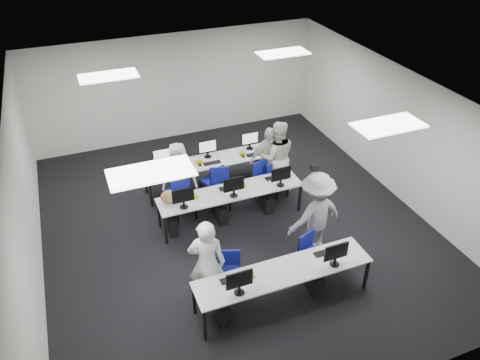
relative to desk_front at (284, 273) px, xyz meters
name	(u,v)px	position (x,y,z in m)	size (l,w,h in m)	color
room	(234,166)	(0.00, 2.40, 0.82)	(9.00, 9.02, 3.00)	black
ceiling_panels	(233,98)	(0.00, 2.40, 2.30)	(5.20, 4.60, 0.02)	white
desk_front	(284,273)	(0.00, 0.00, 0.00)	(3.20, 0.70, 0.73)	#B2B5B7
desk_mid	(231,193)	(0.00, 2.60, 0.00)	(3.20, 0.70, 0.73)	#B2B5B7
desk_back	(210,162)	(0.00, 4.00, 0.00)	(3.20, 0.70, 0.73)	#B2B5B7
equipment_front	(273,290)	(-0.19, -0.02, -0.32)	(2.51, 0.41, 1.19)	#0B5997
equipment_mid	(223,208)	(-0.19, 2.58, -0.32)	(2.91, 0.41, 1.19)	white
equipment_back	(218,172)	(0.19, 4.02, -0.32)	(2.91, 0.41, 1.19)	white
chair_0	(229,281)	(-0.80, 0.56, -0.41)	(0.54, 0.57, 0.85)	navy
chair_1	(312,261)	(0.84, 0.45, -0.41)	(0.57, 0.59, 0.87)	navy
chair_2	(184,204)	(-0.94, 3.09, -0.38)	(0.47, 0.51, 0.95)	navy
chair_3	(220,195)	(-0.06, 3.15, -0.39)	(0.56, 0.59, 0.92)	navy
chair_4	(264,187)	(1.01, 3.06, -0.39)	(0.55, 0.58, 0.92)	navy
chair_5	(179,199)	(-0.99, 3.35, -0.39)	(0.48, 0.52, 0.91)	navy
chair_6	(213,187)	(-0.10, 3.55, -0.40)	(0.57, 0.60, 0.88)	navy
chair_7	(267,181)	(1.20, 3.34, -0.42)	(0.52, 0.54, 0.83)	navy
handbag	(170,197)	(-1.33, 2.67, 0.20)	(0.37, 0.24, 0.31)	#94794C
student_0	(207,263)	(-1.22, 0.51, 0.21)	(0.65, 0.43, 1.78)	beige
student_1	(277,156)	(1.44, 3.33, 0.22)	(0.87, 0.68, 1.79)	beige
student_2	(179,176)	(-0.91, 3.48, 0.13)	(0.79, 0.52, 1.62)	beige
student_3	(268,159)	(1.25, 3.41, 0.14)	(0.96, 0.40, 1.64)	beige
photographer	(316,214)	(1.17, 1.00, 0.24)	(1.19, 0.68, 1.84)	gray
dslr_camera	(314,168)	(1.15, 1.18, 1.22)	(0.14, 0.18, 0.10)	black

